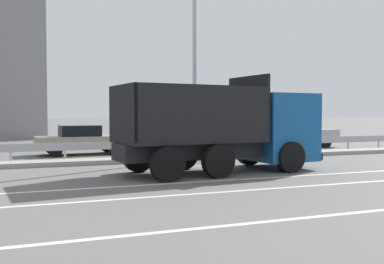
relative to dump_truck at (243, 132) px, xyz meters
The scene contains 12 objects.
ground_plane 2.65m from the dump_truck, 127.42° to the left, with size 320.00×320.00×0.00m, color #605E5B.
lane_strip_0 2.53m from the dump_truck, 118.02° to the right, with size 58.30×0.16×0.01m, color silver.
lane_strip_1 4.04m from the dump_truck, 105.42° to the right, with size 58.30×0.16×0.01m, color silver.
lane_strip_2 6.99m from the dump_truck, 98.50° to the right, with size 58.30×0.16×0.01m, color silver.
median_island 4.32m from the dump_truck, 109.72° to the left, with size 32.06×1.10×0.18m, color gray.
median_guardrail 5.34m from the dump_truck, 105.32° to the left, with size 58.30×0.09×0.78m.
dump_truck is the anchor object (origin of this frame).
median_road_sign 4.39m from the dump_truck, 62.63° to the left, with size 0.75×0.16×2.36m.
street_lamp_1 5.52m from the dump_truck, 93.72° to the left, with size 0.71×2.24×9.67m.
parked_car_3 9.30m from the dump_truck, 118.48° to the left, with size 4.45×1.98×1.41m.
parked_car_4 8.71m from the dump_truck, 78.95° to the left, with size 4.15×2.05×1.44m.
parked_car_5 11.43m from the dump_truck, 46.74° to the left, with size 4.87×2.13×1.62m.
Camera 1 is at (-5.89, -15.73, 2.00)m, focal length 42.00 mm.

